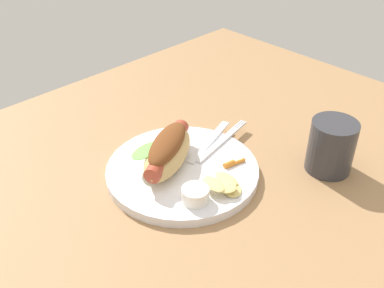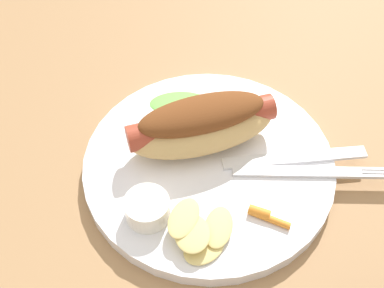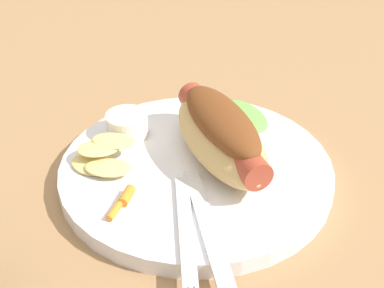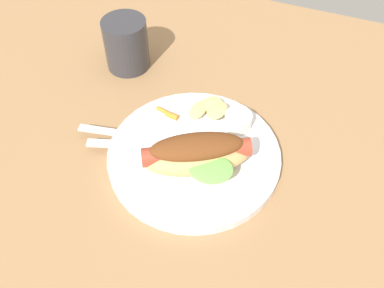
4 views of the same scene
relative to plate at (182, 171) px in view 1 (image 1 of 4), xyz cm
name	(u,v)px [view 1 (image 1 of 4)]	position (x,y,z in cm)	size (l,w,h in cm)	color
ground_plane	(180,191)	(-2.51, -2.05, -1.70)	(120.00, 90.00, 1.80)	#9E754C
plate	(182,171)	(0.00, 0.00, 0.00)	(25.80, 25.80, 1.60)	white
hot_dog	(167,150)	(-1.28, 2.25, 3.73)	(16.43, 12.87, 5.76)	tan
sauce_ramekin	(195,195)	(-4.41, -7.52, 1.95)	(4.25, 4.25, 2.29)	white
fork	(221,141)	(10.16, 0.43, 1.00)	(16.06, 4.19, 0.40)	silver
knife	(209,142)	(8.59, 1.97, 0.98)	(14.95, 1.40, 0.36)	silver
chips_pile	(224,184)	(0.78, -8.80, 1.72)	(6.37, 6.82, 1.85)	#E4CD7A
carrot_garnish	(232,164)	(6.33, -5.58, 1.19)	(4.14, 1.81, 0.92)	orange
drinking_cup	(331,146)	(19.17, -16.32, 3.83)	(7.78, 7.78, 9.26)	#333338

